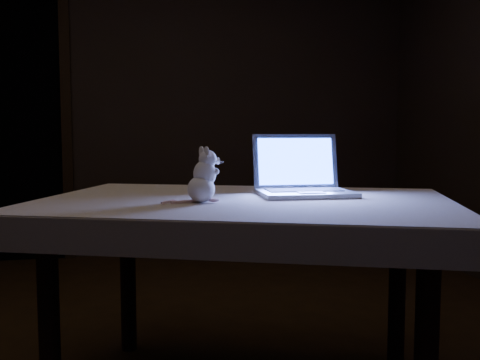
{
  "coord_description": "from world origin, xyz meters",
  "views": [
    {
      "loc": [
        -0.09,
        -1.98,
        1.01
      ],
      "look_at": [
        0.3,
        -0.02,
        0.83
      ],
      "focal_mm": 40.0,
      "sensor_mm": 36.0,
      "label": 1
    }
  ],
  "objects": [
    {
      "name": "laptop",
      "position": [
        0.57,
        0.02,
        0.89
      ],
      "size": [
        0.37,
        0.33,
        0.25
      ],
      "primitive_type": null,
      "rotation": [
        0.0,
        0.0,
        -0.02
      ],
      "color": "#A8A8AD",
      "rests_on": "tablecloth"
    },
    {
      "name": "tablecloth",
      "position": [
        0.24,
        -0.0,
        0.71
      ],
      "size": [
        1.7,
        1.32,
        0.11
      ],
      "primitive_type": null,
      "rotation": [
        0.0,
        0.0,
        -0.22
      ],
      "color": "beige",
      "rests_on": "table"
    },
    {
      "name": "plush_mouse",
      "position": [
        0.14,
        -0.11,
        0.86
      ],
      "size": [
        0.16,
        0.16,
        0.2
      ],
      "primitive_type": null,
      "rotation": [
        0.0,
        0.0,
        -0.11
      ],
      "color": "white",
      "rests_on": "tablecloth"
    },
    {
      "name": "doorway",
      "position": [
        -1.1,
        2.5,
        1.06
      ],
      "size": [
        1.06,
        0.36,
        2.13
      ],
      "primitive_type": null,
      "color": "black",
      "rests_on": "back_wall"
    },
    {
      "name": "back_wall",
      "position": [
        0.0,
        2.5,
        1.3
      ],
      "size": [
        4.5,
        0.04,
        2.6
      ],
      "primitive_type": "cube",
      "color": "black",
      "rests_on": "ground"
    },
    {
      "name": "table",
      "position": [
        0.31,
        -0.04,
        0.38
      ],
      "size": [
        1.64,
        1.35,
        0.75
      ],
      "primitive_type": null,
      "rotation": [
        0.0,
        0.0,
        -0.37
      ],
      "color": "black",
      "rests_on": "floor"
    }
  ]
}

